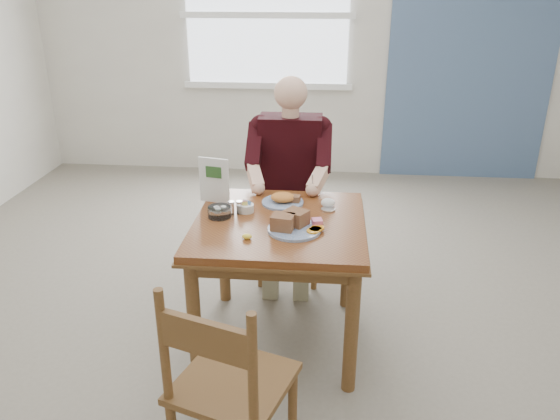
# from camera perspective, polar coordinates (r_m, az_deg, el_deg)

# --- Properties ---
(floor) EXTENTS (6.00, 6.00, 0.00)m
(floor) POSITION_cam_1_polar(r_m,az_deg,el_deg) (3.27, -0.07, -13.20)
(floor) COLOR #70685A
(floor) RESTS_ON ground
(wall_back) EXTENTS (5.50, 0.00, 5.50)m
(wall_back) POSITION_cam_1_polar(r_m,az_deg,el_deg) (5.65, 2.91, 17.65)
(wall_back) COLOR silver
(wall_back) RESTS_ON ground
(accent_panel) EXTENTS (1.60, 0.02, 2.80)m
(accent_panel) POSITION_cam_1_polar(r_m,az_deg,el_deg) (5.79, 19.63, 16.54)
(accent_panel) COLOR #4A648A
(accent_panel) RESTS_ON ground
(lemon_wedge) EXTENTS (0.05, 0.03, 0.03)m
(lemon_wedge) POSITION_cam_1_polar(r_m,az_deg,el_deg) (2.69, -3.48, -2.78)
(lemon_wedge) COLOR yellow
(lemon_wedge) RESTS_ON table
(napkin) EXTENTS (0.09, 0.08, 0.05)m
(napkin) POSITION_cam_1_polar(r_m,az_deg,el_deg) (3.07, 5.04, 0.77)
(napkin) COLOR white
(napkin) RESTS_ON table
(metal_dish) EXTENTS (0.10, 0.10, 0.01)m
(metal_dish) POSITION_cam_1_polar(r_m,az_deg,el_deg) (3.03, 5.06, 0.06)
(metal_dish) COLOR silver
(metal_dish) RESTS_ON table
(window) EXTENTS (1.72, 0.04, 1.42)m
(window) POSITION_cam_1_polar(r_m,az_deg,el_deg) (5.64, -1.38, 19.69)
(window) COLOR white
(window) RESTS_ON wall_back
(table) EXTENTS (0.92, 0.92, 0.75)m
(table) POSITION_cam_1_polar(r_m,az_deg,el_deg) (2.94, -0.07, -3.13)
(table) COLOR brown
(table) RESTS_ON ground
(chair_far) EXTENTS (0.42, 0.42, 0.95)m
(chair_far) POSITION_cam_1_polar(r_m,az_deg,el_deg) (3.73, 1.07, 0.07)
(chair_far) COLOR brown
(chair_far) RESTS_ON ground
(chair_near) EXTENTS (0.53, 0.53, 0.95)m
(chair_near) POSITION_cam_1_polar(r_m,az_deg,el_deg) (2.23, -5.50, -18.01)
(chair_near) COLOR brown
(chair_near) RESTS_ON ground
(diner) EXTENTS (0.53, 0.56, 1.39)m
(diner) POSITION_cam_1_polar(r_m,az_deg,el_deg) (3.53, 1.00, 4.47)
(diner) COLOR gray
(diner) RESTS_ON chair_far
(near_plate) EXTENTS (0.34, 0.34, 0.09)m
(near_plate) POSITION_cam_1_polar(r_m,az_deg,el_deg) (2.78, 1.37, -1.46)
(near_plate) COLOR white
(near_plate) RESTS_ON table
(far_plate) EXTENTS (0.28, 0.28, 0.06)m
(far_plate) POSITION_cam_1_polar(r_m,az_deg,el_deg) (3.11, 0.38, 1.10)
(far_plate) COLOR white
(far_plate) RESTS_ON table
(caddy) EXTENTS (0.11, 0.11, 0.06)m
(caddy) POSITION_cam_1_polar(r_m,az_deg,el_deg) (3.00, -3.55, 0.21)
(caddy) COLOR white
(caddy) RESTS_ON table
(shakers) EXTENTS (0.08, 0.05, 0.07)m
(shakers) POSITION_cam_1_polar(r_m,az_deg,el_deg) (2.97, -4.69, 0.27)
(shakers) COLOR white
(shakers) RESTS_ON table
(creamer) EXTENTS (0.15, 0.15, 0.06)m
(creamer) POSITION_cam_1_polar(r_m,az_deg,el_deg) (2.95, -6.35, -0.17)
(creamer) COLOR white
(creamer) RESTS_ON table
(menu) EXTENTS (0.18, 0.05, 0.26)m
(menu) POSITION_cam_1_polar(r_m,az_deg,el_deg) (3.11, -6.90, 3.12)
(menu) COLOR white
(menu) RESTS_ON table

